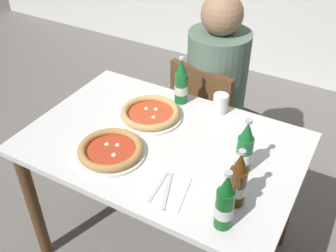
% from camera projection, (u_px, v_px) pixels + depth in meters
% --- Properties ---
extents(ground_plane, '(8.00, 8.00, 0.00)m').
position_uv_depth(ground_plane, '(164.00, 246.00, 2.18)').
color(ground_plane, slate).
extents(dining_table_main, '(1.20, 0.80, 0.75)m').
position_uv_depth(dining_table_main, '(163.00, 160.00, 1.79)').
color(dining_table_main, silver).
rests_on(dining_table_main, ground_plane).
extents(chair_behind_table, '(0.45, 0.45, 0.85)m').
position_uv_depth(chair_behind_table, '(209.00, 118.00, 2.33)').
color(chair_behind_table, brown).
rests_on(chair_behind_table, ground_plane).
extents(diner_seated, '(0.34, 0.34, 1.21)m').
position_uv_depth(diner_seated, '(215.00, 100.00, 2.30)').
color(diner_seated, '#2D3342').
rests_on(diner_seated, ground_plane).
extents(pizza_margherita_near, '(0.30, 0.30, 0.04)m').
position_uv_depth(pizza_margherita_near, '(111.00, 150.00, 1.64)').
color(pizza_margherita_near, white).
rests_on(pizza_margherita_near, dining_table_main).
extents(pizza_marinara_far, '(0.30, 0.30, 0.04)m').
position_uv_depth(pizza_marinara_far, '(150.00, 114.00, 1.86)').
color(pizza_marinara_far, white).
rests_on(pizza_marinara_far, dining_table_main).
extents(beer_bottle_left, '(0.07, 0.07, 0.25)m').
position_uv_depth(beer_bottle_left, '(244.00, 150.00, 1.52)').
color(beer_bottle_left, '#196B2D').
rests_on(beer_bottle_left, dining_table_main).
extents(beer_bottle_center, '(0.07, 0.07, 0.25)m').
position_uv_depth(beer_bottle_center, '(225.00, 204.00, 1.30)').
color(beer_bottle_center, '#14591E').
rests_on(beer_bottle_center, dining_table_main).
extents(beer_bottle_right, '(0.07, 0.07, 0.25)m').
position_uv_depth(beer_bottle_right, '(238.00, 182.00, 1.38)').
color(beer_bottle_right, '#512D0F').
rests_on(beer_bottle_right, dining_table_main).
extents(beer_bottle_extra, '(0.07, 0.07, 0.25)m').
position_uv_depth(beer_bottle_extra, '(181.00, 84.00, 1.92)').
color(beer_bottle_extra, '#196B2D').
rests_on(beer_bottle_extra, dining_table_main).
extents(napkin_with_cutlery, '(0.21, 0.21, 0.01)m').
position_uv_depth(napkin_with_cutlery, '(163.00, 190.00, 1.49)').
color(napkin_with_cutlery, white).
rests_on(napkin_with_cutlery, dining_table_main).
extents(paper_cup, '(0.07, 0.07, 0.09)m').
position_uv_depth(paper_cup, '(220.00, 103.00, 1.88)').
color(paper_cup, white).
rests_on(paper_cup, dining_table_main).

